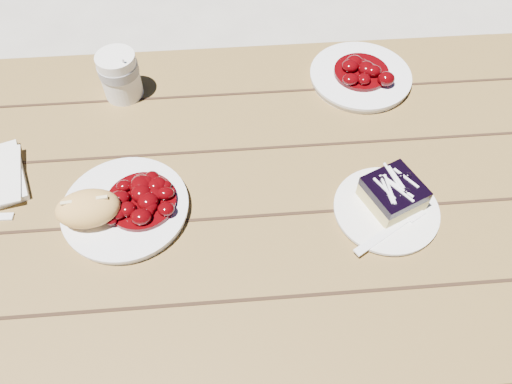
{
  "coord_description": "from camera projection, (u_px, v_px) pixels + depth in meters",
  "views": [
    {
      "loc": [
        0.0,
        -0.57,
        1.5
      ],
      "look_at": [
        0.04,
        -0.07,
        0.81
      ],
      "focal_mm": 35.0,
      "sensor_mm": 36.0,
      "label": 1
    }
  ],
  "objects": [
    {
      "name": "second_stew",
      "position": [
        362.0,
        66.0,
        1.08
      ],
      "size": [
        0.12,
        0.12,
        0.04
      ],
      "primitive_type": null,
      "color": "#4C0205",
      "rests_on": "second_plate"
    },
    {
      "name": "fork_dessert",
      "position": [
        383.0,
        235.0,
        0.86
      ],
      "size": [
        0.15,
        0.1,
        0.0
      ],
      "primitive_type": null,
      "rotation": [
        0.0,
        0.0,
        -1.03
      ],
      "color": "white",
      "rests_on": "dessert_plate"
    },
    {
      "name": "goulash_stew",
      "position": [
        140.0,
        196.0,
        0.88
      ],
      "size": [
        0.13,
        0.13,
        0.04
      ],
      "primitive_type": null,
      "color": "#4C0205",
      "rests_on": "main_plate"
    },
    {
      "name": "coffee_cup",
      "position": [
        120.0,
        76.0,
        1.05
      ],
      "size": [
        0.08,
        0.08,
        0.1
      ],
      "primitive_type": "cylinder",
      "color": "white",
      "rests_on": "picnic_table"
    },
    {
      "name": "second_plate",
      "position": [
        360.0,
        77.0,
        1.11
      ],
      "size": [
        0.22,
        0.22,
        0.02
      ],
      "primitive_type": "cylinder",
      "color": "white",
      "rests_on": "picnic_table"
    },
    {
      "name": "dessert_plate",
      "position": [
        386.0,
        210.0,
        0.9
      ],
      "size": [
        0.18,
        0.18,
        0.01
      ],
      "primitive_type": "cylinder",
      "color": "white",
      "rests_on": "picnic_table"
    },
    {
      "name": "picnic_table",
      "position": [
        234.0,
        227.0,
        1.07
      ],
      "size": [
        2.0,
        1.55,
        0.75
      ],
      "color": "brown",
      "rests_on": "ground"
    },
    {
      "name": "blueberry_cake",
      "position": [
        393.0,
        193.0,
        0.89
      ],
      "size": [
        0.12,
        0.12,
        0.05
      ],
      "rotation": [
        0.0,
        0.0,
        0.42
      ],
      "color": "#E0CF7A",
      "rests_on": "dessert_plate"
    },
    {
      "name": "ground",
      "position": [
        241.0,
        327.0,
        1.55
      ],
      "size": [
        60.0,
        60.0,
        0.0
      ],
      "primitive_type": "plane",
      "color": "#ACA79C",
      "rests_on": "ground"
    },
    {
      "name": "main_plate",
      "position": [
        126.0,
        209.0,
        0.9
      ],
      "size": [
        0.22,
        0.22,
        0.02
      ],
      "primitive_type": "cylinder",
      "color": "white",
      "rests_on": "picnic_table"
    },
    {
      "name": "bread_roll",
      "position": [
        88.0,
        208.0,
        0.86
      ],
      "size": [
        0.12,
        0.08,
        0.06
      ],
      "primitive_type": "ellipsoid",
      "rotation": [
        0.0,
        0.0,
        0.1
      ],
      "color": "#DCA754",
      "rests_on": "main_plate"
    }
  ]
}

